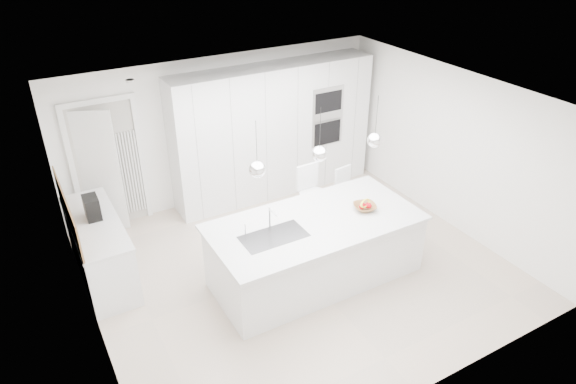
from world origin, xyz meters
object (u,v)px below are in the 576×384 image
espresso_machine (92,208)px  bar_stool_left (312,204)px  fruit_bowl (365,207)px  bar_stool_right (346,199)px  island_base (316,252)px

espresso_machine → bar_stool_left: size_ratio=0.26×
fruit_bowl → bar_stool_left: bearing=106.4°
bar_stool_right → espresso_machine: bearing=160.4°
bar_stool_right → fruit_bowl: bearing=-120.7°
island_base → bar_stool_left: (0.48, 0.88, 0.16)m
espresso_machine → bar_stool_right: espresso_machine is taller
espresso_machine → bar_stool_right: bearing=-9.7°
island_base → espresso_machine: bearing=147.8°
fruit_bowl → espresso_machine: bearing=153.5°
espresso_machine → island_base: bearing=-31.0°
fruit_bowl → island_base: bearing=177.0°
espresso_machine → bar_stool_left: (3.01, -0.71, -0.46)m
bar_stool_left → bar_stool_right: (0.65, 0.00, -0.10)m
island_base → espresso_machine: 3.05m
island_base → bar_stool_left: bar_stool_left is taller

